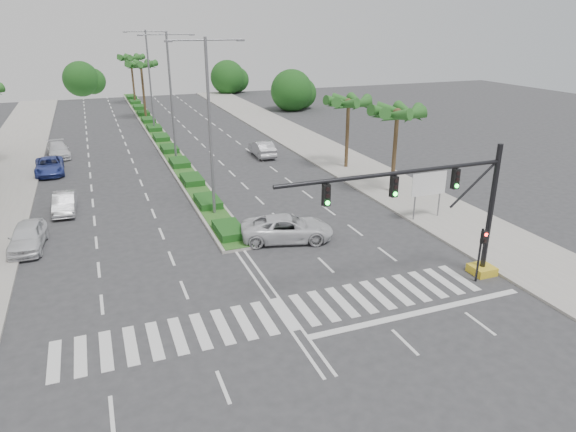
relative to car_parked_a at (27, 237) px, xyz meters
name	(u,v)px	position (x,y,z in m)	size (l,w,h in m)	color
ground	(285,314)	(11.80, -12.53, -0.79)	(160.00, 160.00, 0.00)	#333335
footpath_right	(363,172)	(27.00, 7.47, -0.71)	(6.00, 120.00, 0.15)	gray
median	(156,132)	(11.80, 32.47, -0.69)	(2.20, 75.00, 0.20)	gray
median_grass	(156,131)	(11.80, 32.47, -0.57)	(1.80, 75.00, 0.04)	#234F1B
signal_gantry	(455,220)	(21.07, -12.53, 2.67)	(12.60, 1.20, 7.20)	gold
pedestrian_signal	(482,246)	(22.40, -13.20, 1.26)	(0.28, 0.36, 3.00)	black
direction_sign	(429,186)	(25.30, -4.54, 1.66)	(2.70, 0.11, 3.40)	slate
palm_right_near	(397,115)	(26.30, 1.47, 5.42)	(4.57, 4.68, 7.05)	brown
palm_right_far	(348,104)	(26.30, 9.47, 5.13)	(4.57, 4.68, 6.75)	brown
palm_median_a	(141,67)	(11.80, 42.47, 6.38)	(4.57, 4.68, 8.05)	brown
palm_median_b	(131,59)	(11.80, 57.47, 6.38)	(4.57, 4.68, 8.05)	brown
streetlight_near	(210,120)	(11.80, 1.47, 6.02)	(5.10, 0.25, 12.00)	slate
streetlight_mid	(171,91)	(11.80, 17.47, 6.02)	(5.10, 0.25, 12.00)	slate
streetlight_far	(149,75)	(11.80, 33.47, 6.02)	(5.10, 0.25, 12.00)	slate
car_parked_a	(27,237)	(0.00, 0.00, 0.00)	(1.86, 4.62, 1.58)	silver
car_parked_b	(64,203)	(1.94, 6.07, -0.09)	(1.48, 4.23, 1.39)	silver
car_parked_c	(49,166)	(0.47, 17.35, -0.07)	(2.40, 5.20, 1.44)	#304093
car_parked_d	(58,150)	(1.00, 23.76, -0.08)	(1.99, 4.90, 1.42)	silver
car_crossing	(287,228)	(15.05, -4.42, 0.01)	(2.64, 5.74, 1.59)	silver
car_right	(262,149)	(20.40, 16.60, 0.01)	(1.68, 4.82, 1.59)	#B3B3B8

